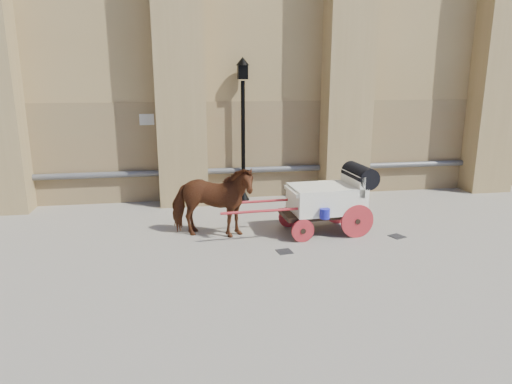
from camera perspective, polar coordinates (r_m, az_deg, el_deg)
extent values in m
plane|color=gray|center=(10.61, -3.08, -6.33)|extent=(90.00, 90.00, 0.00)
cube|color=olive|center=(14.54, 2.77, 5.42)|extent=(44.00, 0.35, 3.00)
cylinder|color=#59595B|center=(14.39, 2.98, 2.90)|extent=(42.00, 0.18, 0.18)
cube|color=beige|center=(13.93, -13.49, 8.81)|extent=(0.42, 0.04, 0.32)
imported|color=brown|center=(10.77, -5.57, -1.21)|extent=(2.24, 1.48, 1.74)
cube|color=black|center=(11.26, 8.26, -2.59)|extent=(2.02, 1.00, 0.11)
cube|color=white|center=(11.20, 8.76, -0.79)|extent=(1.77, 1.21, 0.63)
cube|color=white|center=(11.37, 11.99, 1.16)|extent=(0.19, 1.13, 0.49)
cube|color=white|center=(10.89, 5.05, 0.11)|extent=(0.37, 1.00, 0.09)
cylinder|color=black|center=(11.41, 12.86, 2.08)|extent=(0.56, 1.15, 0.50)
cylinder|color=#B3262C|center=(11.06, 12.55, -3.59)|extent=(0.81, 0.10, 0.81)
cylinder|color=#B3262C|center=(12.03, 10.30, -2.02)|extent=(0.81, 0.10, 0.81)
cylinder|color=#B3262C|center=(10.61, 5.88, -4.85)|extent=(0.54, 0.08, 0.54)
cylinder|color=#B3262C|center=(11.62, 4.13, -3.10)|extent=(0.54, 0.08, 0.54)
cylinder|color=#B3262C|center=(10.38, 1.44, -2.35)|extent=(2.16, 0.18, 0.06)
cylinder|color=#B3262C|center=(11.13, 0.42, -1.19)|extent=(2.16, 0.18, 0.06)
cylinder|color=#1D1FAD|center=(10.59, 8.60, -2.68)|extent=(0.23, 0.23, 0.23)
cylinder|color=black|center=(13.84, -1.61, 6.25)|extent=(0.12, 0.12, 3.61)
cone|color=black|center=(14.16, -1.57, -0.27)|extent=(0.36, 0.36, 0.36)
cube|color=black|center=(13.71, -1.67, 14.78)|extent=(0.28, 0.28, 0.42)
cone|color=black|center=(13.71, -1.68, 16.04)|extent=(0.40, 0.40, 0.24)
cube|color=black|center=(10.08, 3.57, -7.44)|extent=(0.36, 0.36, 0.01)
cube|color=black|center=(11.49, 17.22, -5.32)|extent=(0.41, 0.41, 0.01)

